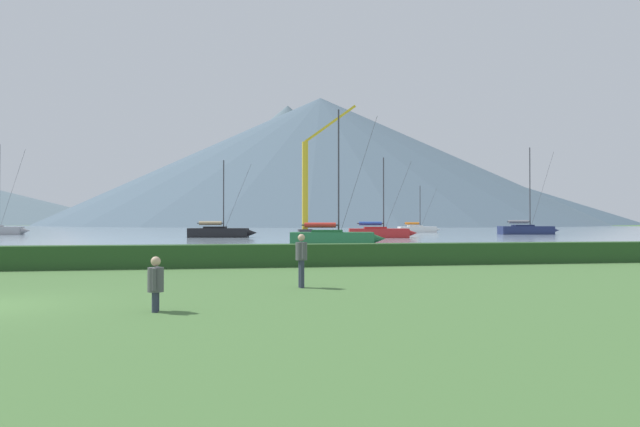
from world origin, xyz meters
TOP-DOWN VIEW (x-y plane):
  - harbor_water at (0.00, 137.00)m, footprint 320.00×246.00m
  - hedge_line at (0.00, 11.00)m, footprint 80.00×1.20m
  - sailboat_slip_0 at (40.33, 83.21)m, footprint 7.73×2.63m
  - sailboat_slip_2 at (24.67, 52.48)m, footprint 8.47×3.65m
  - sailboat_slip_3 at (5.45, 57.30)m, footprint 8.61×3.67m
  - sailboat_slip_4 at (15.04, 32.62)m, footprint 8.23×3.46m
  - sailboat_slip_5 at (51.48, 65.63)m, footprint 9.30×3.75m
  - person_seated_viewer at (4.35, -1.41)m, footprint 0.36×0.57m
  - person_standing_walker at (8.24, 2.64)m, footprint 0.36×0.57m
  - dock_crane at (18.46, 70.34)m, footprint 8.85×2.00m
  - distant_hill_west_ridge at (58.17, 290.65)m, footprint 283.05×283.05m
  - distant_hill_central_peak at (49.49, 372.68)m, footprint 189.18×189.18m
  - distant_hill_far_shoulder at (95.74, 366.46)m, footprint 347.79×347.79m

SIDE VIEW (x-z plane):
  - harbor_water at x=0.00m, z-range 0.00..0.00m
  - hedge_line at x=0.00m, z-range 0.00..1.00m
  - sailboat_slip_0 at x=40.33m, z-range -3.55..4.81m
  - sailboat_slip_4 at x=15.04m, z-range -5.07..6.43m
  - person_seated_viewer at x=4.35m, z-range 0.06..1.31m
  - sailboat_slip_2 at x=24.67m, z-range -4.20..5.57m
  - sailboat_slip_3 at x=5.45m, z-range -4.11..5.50m
  - sailboat_slip_5 at x=51.48m, z-range -5.85..7.40m
  - person_standing_walker at x=8.24m, z-range 0.15..1.80m
  - dock_crane at x=18.46m, z-range -3.35..16.48m
  - distant_hill_far_shoulder at x=95.74m, z-range 0.00..60.76m
  - distant_hill_west_ridge at x=58.17m, z-range 0.00..69.01m
  - distant_hill_central_peak at x=49.49m, z-range 0.00..80.92m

